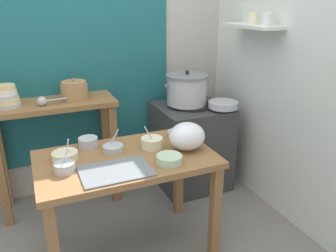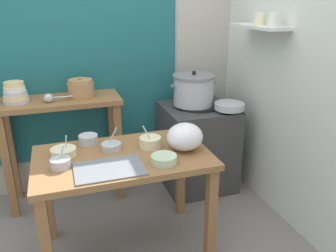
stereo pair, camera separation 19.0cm
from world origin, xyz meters
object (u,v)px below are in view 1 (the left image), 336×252
(plastic_bag, at_px, (187,136))
(steamer_pot, at_px, (187,89))
(prep_bowl_2, at_px, (152,142))
(clay_pot, at_px, (74,90))
(prep_bowl_5, at_px, (178,134))
(serving_tray, at_px, (116,171))
(prep_bowl_4, at_px, (113,148))
(prep_table, at_px, (127,172))
(stove_block, at_px, (191,145))
(back_shelf_table, at_px, (55,128))
(wide_pan, at_px, (223,105))
(prep_bowl_1, at_px, (169,159))
(bowl_stack_enamel, at_px, (6,97))
(prep_bowl_3, at_px, (65,167))
(prep_bowl_6, at_px, (88,142))
(ladle, at_px, (44,101))
(prep_bowl_0, at_px, (65,156))

(plastic_bag, bearing_deg, steamer_pot, 63.80)
(prep_bowl_2, bearing_deg, clay_pot, 116.45)
(steamer_pot, distance_m, prep_bowl_5, 0.64)
(serving_tray, distance_m, prep_bowl_4, 0.28)
(prep_table, xyz_separation_m, stove_block, (0.81, 0.67, -0.23))
(back_shelf_table, xyz_separation_m, plastic_bag, (0.75, -0.85, 0.13))
(prep_table, relative_size, wide_pan, 4.36)
(clay_pot, height_order, prep_bowl_1, clay_pot)
(prep_bowl_1, bearing_deg, prep_table, 138.19)
(prep_table, xyz_separation_m, prep_bowl_5, (0.44, 0.16, 0.13))
(plastic_bag, bearing_deg, bowl_stack_enamel, 141.23)
(stove_block, distance_m, prep_bowl_3, 1.44)
(prep_bowl_5, relative_size, prep_bowl_6, 1.19)
(prep_table, height_order, plastic_bag, plastic_bag)
(stove_block, bearing_deg, plastic_bag, -119.30)
(prep_bowl_4, distance_m, prep_bowl_5, 0.49)
(ladle, distance_m, prep_bowl_6, 0.56)
(back_shelf_table, relative_size, clay_pot, 4.64)
(prep_bowl_6, bearing_deg, prep_bowl_1, -47.12)
(plastic_bag, bearing_deg, serving_tray, -166.73)
(back_shelf_table, xyz_separation_m, steamer_pot, (1.11, -0.11, 0.23))
(serving_tray, relative_size, prep_bowl_0, 2.55)
(plastic_bag, bearing_deg, prep_bowl_4, 161.09)
(back_shelf_table, xyz_separation_m, ladle, (-0.06, -0.08, 0.26))
(plastic_bag, bearing_deg, stove_block, 60.70)
(prep_table, height_order, prep_bowl_6, prep_bowl_6)
(clay_pot, relative_size, bowl_stack_enamel, 1.09)
(back_shelf_table, distance_m, plastic_bag, 1.14)
(steamer_pot, bearing_deg, stove_block, -26.62)
(back_shelf_table, distance_m, bowl_stack_enamel, 0.43)
(ladle, relative_size, prep_bowl_6, 2.38)
(prep_bowl_0, distance_m, prep_bowl_4, 0.30)
(bowl_stack_enamel, height_order, prep_bowl_1, bowl_stack_enamel)
(back_shelf_table, xyz_separation_m, stove_block, (1.15, -0.13, -0.30))
(prep_bowl_0, bearing_deg, stove_block, 26.17)
(prep_bowl_1, bearing_deg, prep_bowl_4, 131.83)
(serving_tray, bearing_deg, stove_block, 42.51)
(back_shelf_table, height_order, clay_pot, clay_pot)
(clay_pot, relative_size, prep_bowl_6, 1.62)
(back_shelf_table, height_order, bowl_stack_enamel, bowl_stack_enamel)
(stove_block, relative_size, prep_bowl_6, 6.10)
(prep_table, bearing_deg, prep_bowl_0, 164.07)
(prep_table, bearing_deg, stove_block, 39.81)
(serving_tray, bearing_deg, back_shelf_table, 103.60)
(clay_pot, bearing_deg, serving_tray, -86.69)
(prep_bowl_2, bearing_deg, plastic_bag, -28.83)
(clay_pot, relative_size, prep_bowl_5, 1.36)
(back_shelf_table, height_order, prep_bowl_1, back_shelf_table)
(steamer_pot, bearing_deg, clay_pot, 173.28)
(ladle, xyz_separation_m, prep_bowl_0, (0.05, -0.62, -0.19))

